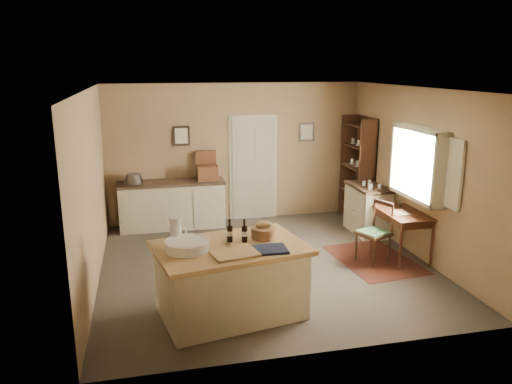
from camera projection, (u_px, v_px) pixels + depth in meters
ground at (266, 265)px, 7.79m from camera, size 5.00×5.00×0.00m
wall_back at (236, 153)px, 9.81m from camera, size 5.00×0.10×2.70m
wall_front at (325, 235)px, 5.09m from camera, size 5.00×0.10×2.70m
wall_left at (91, 190)px, 6.92m from camera, size 0.10×5.00×2.70m
wall_right at (417, 173)px, 7.99m from camera, size 0.10×5.00×2.70m
ceiling at (267, 89)px, 7.12m from camera, size 5.00×5.00×0.00m
door at (253, 167)px, 9.93m from camera, size 0.97×0.06×2.11m
framed_prints at (246, 134)px, 9.74m from camera, size 2.82×0.02×0.38m
window at (421, 163)px, 7.73m from camera, size 0.25×1.99×1.12m
work_island at (230, 278)px, 6.15m from camera, size 1.98×1.48×1.20m
sideboard at (173, 203)px, 9.47m from camera, size 1.99×0.57×1.18m
rug at (374, 259)px, 7.99m from camera, size 1.24×1.69×0.01m
writing_desk at (403, 218)px, 7.92m from camera, size 0.61×0.99×0.82m
desk_chair at (373, 233)px, 7.80m from camera, size 0.58×0.58×0.95m
right_cabinet at (367, 209)px, 9.18m from camera, size 0.55×0.99×0.99m
shelving_unit at (359, 170)px, 9.80m from camera, size 0.35×0.93×2.06m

